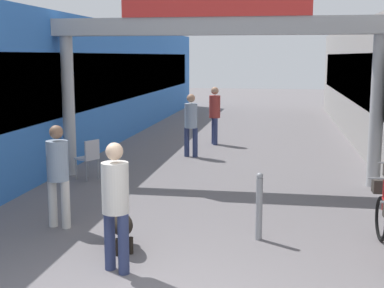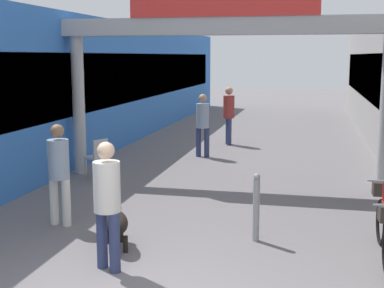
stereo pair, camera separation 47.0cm
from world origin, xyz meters
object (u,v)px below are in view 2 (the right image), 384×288
Objects in this scene: pedestrian_companion at (59,168)px; cafe_chair_aluminium_nearer at (98,155)px; pedestrian_with_dog at (107,198)px; dog_on_leash at (115,220)px; pedestrian_carrying_crate at (203,121)px; bollard_post_metal at (256,207)px; pedestrian_elderly_walking at (229,112)px.

pedestrian_companion reaches higher than cafe_chair_aluminium_nearer.
cafe_chair_aluminium_nearer is at bearing 113.97° from pedestrian_with_dog.
dog_on_leash is at bearing -30.91° from pedestrian_companion.
pedestrian_carrying_crate is at bearing 59.95° from cafe_chair_aluminium_nearer.
pedestrian_companion is at bearing 149.09° from dog_on_leash.
pedestrian_with_dog is 1.01× the size of pedestrian_companion.
pedestrian_with_dog is at bearing -138.83° from bollard_post_metal.
pedestrian_elderly_walking is at bearing 88.72° from dog_on_leash.
pedestrian_carrying_crate is 1.91× the size of cafe_chair_aluminium_nearer.
pedestrian_with_dog is 7.87m from pedestrian_carrying_crate.
pedestrian_carrying_crate is 2.19m from pedestrian_elderly_walking.
dog_on_leash is 0.97× the size of cafe_chair_aluminium_nearer.
cafe_chair_aluminium_nearer is (-0.70, 3.26, -0.40)m from pedestrian_companion.
dog_on_leash is at bearing -64.26° from cafe_chair_aluminium_nearer.
pedestrian_with_dog is 0.94× the size of pedestrian_elderly_walking.
pedestrian_companion is 1.61× the size of bollard_post_metal.
bollard_post_metal is (2.11, -6.36, -0.46)m from pedestrian_carrying_crate.
bollard_post_metal is 1.15× the size of cafe_chair_aluminium_nearer.
pedestrian_with_dog is 1.63× the size of bollard_post_metal.
pedestrian_with_dog reaches higher than dog_on_leash.
pedestrian_companion is 3.36m from cafe_chair_aluminium_nearer.
pedestrian_companion is 6.39m from pedestrian_carrying_crate.
pedestrian_elderly_walking reaches higher than cafe_chair_aluminium_nearer.
cafe_chair_aluminium_nearer is (-2.13, -5.20, -0.48)m from pedestrian_elderly_walking.
dog_on_leash is 4.43m from cafe_chair_aluminium_nearer.
pedestrian_elderly_walking reaches higher than pedestrian_carrying_crate.
pedestrian_companion is at bearing 132.67° from pedestrian_with_dog.
pedestrian_elderly_walking is 9.22m from dog_on_leash.
pedestrian_with_dog is 1.87× the size of cafe_chair_aluminium_nearer.
bollard_post_metal is (1.72, 1.50, -0.43)m from pedestrian_with_dog.
bollard_post_metal is at bearing -78.49° from pedestrian_elderly_walking.
pedestrian_carrying_crate is (-0.39, 7.86, 0.03)m from pedestrian_with_dog.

